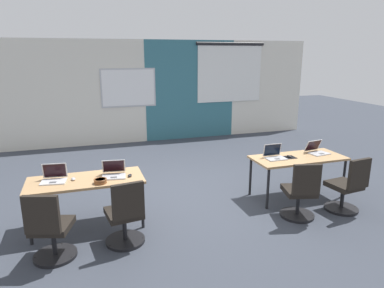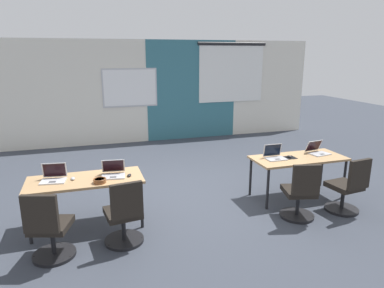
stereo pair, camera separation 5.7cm
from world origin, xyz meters
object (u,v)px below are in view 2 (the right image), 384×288
mouse_near_left_inner (129,175)px  laptop_near_right_end (318,151)px  chair_near_left_inner (124,218)px  chair_near_right_inner (300,196)px  desk_near_right (298,161)px  chair_near_right_end (347,190)px  mouse_near_left_end (73,178)px  snack_bowl (100,180)px  laptop_near_left_inner (113,173)px  laptop_near_left_end (54,177)px  chair_near_left_end (49,231)px  desk_near_left (85,183)px  mouse_near_right_inner (289,157)px  laptop_near_right_inner (275,156)px

mouse_near_left_inner → laptop_near_right_end: bearing=3.0°
laptop_near_right_end → chair_near_left_inner: bearing=-176.2°
chair_near_left_inner → chair_near_right_inner: bearing=170.9°
desk_near_right → chair_near_right_inner: size_ratio=1.74×
laptop_near_right_end → chair_near_right_end: (-0.06, -0.87, -0.39)m
mouse_near_left_inner → chair_near_right_inner: bearing=-15.3°
mouse_near_left_end → snack_bowl: snack_bowl is taller
chair_near_right_inner → laptop_near_left_inner: laptop_near_left_inner is taller
chair_near_left_inner → mouse_near_left_inner: bearing=-112.5°
laptop_near_left_end → chair_near_left_end: laptop_near_left_end is taller
laptop_near_left_end → chair_near_left_inner: (0.87, -0.75, -0.39)m
desk_near_left → desk_near_right: size_ratio=1.00×
mouse_near_right_inner → mouse_near_left_inner: bearing=-177.8°
mouse_near_left_end → chair_near_right_end: size_ratio=0.11×
chair_near_left_inner → laptop_near_left_end: bearing=-48.5°
chair_near_right_end → laptop_near_left_end: bearing=-17.4°
laptop_near_right_end → desk_near_left: bearing=172.6°
chair_near_right_inner → laptop_near_left_inner: size_ratio=2.49×
desk_near_right → laptop_near_right_end: 0.47m
mouse_near_right_inner → chair_near_right_inner: bearing=-109.9°
mouse_near_left_inner → snack_bowl: 0.44m
mouse_near_left_end → chair_near_left_end: bearing=-109.9°
laptop_near_left_inner → chair_near_right_end: laptop_near_left_inner is taller
desk_near_left → chair_near_left_end: chair_near_left_end is taller
snack_bowl → chair_near_right_end: bearing=-8.6°
desk_near_left → mouse_near_left_inner: (0.61, -0.08, 0.08)m
laptop_near_left_end → desk_near_left: bearing=0.2°
laptop_near_right_inner → chair_near_right_inner: bearing=-90.7°
mouse_near_left_end → chair_near_left_end: 0.91m
desk_near_left → laptop_near_left_inner: bearing=1.0°
desk_near_left → chair_near_left_inner: chair_near_left_inner is taller
desk_near_right → chair_near_right_inner: chair_near_right_inner is taller
laptop_near_right_inner → chair_near_right_end: bearing=-44.9°
desk_near_right → laptop_near_right_end: size_ratio=4.27×
laptop_near_left_inner → chair_near_right_end: (3.49, -0.78, -0.39)m
mouse_near_left_end → laptop_near_right_end: size_ratio=0.28×
desk_near_right → laptop_near_left_end: size_ratio=4.38×
mouse_near_left_end → chair_near_right_end: chair_near_right_end is taller
desk_near_right → mouse_near_left_inner: 2.89m
laptop_near_right_end → snack_bowl: bearing=176.0°
chair_near_right_end → chair_near_left_inner: bearing=-7.9°
chair_near_right_inner → mouse_near_left_inner: 2.55m
desk_near_left → mouse_near_left_inner: 0.62m
chair_near_left_end → chair_near_right_end: same height
snack_bowl → desk_near_right: bearing=3.8°
mouse_near_left_inner → laptop_near_left_inner: bearing=157.4°
mouse_near_right_inner → mouse_near_left_end: 3.49m
mouse_near_left_end → chair_near_left_end: size_ratio=0.11×
chair_near_left_inner → snack_bowl: size_ratio=5.18×
desk_near_left → laptop_near_right_inner: 3.07m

